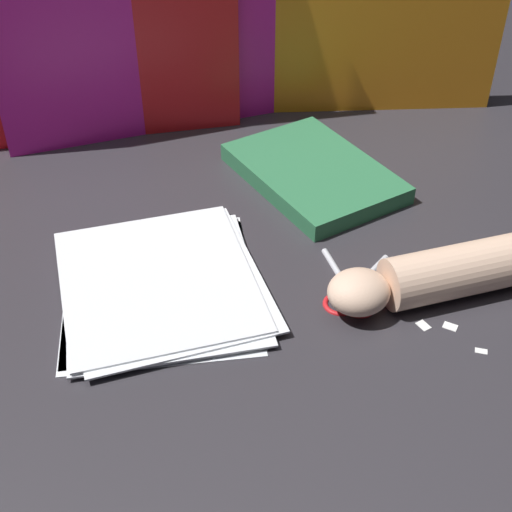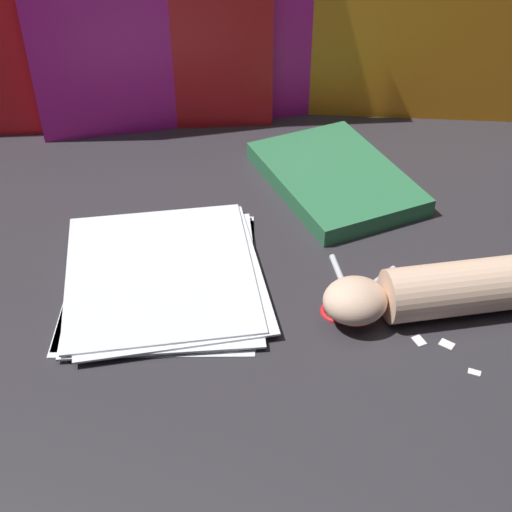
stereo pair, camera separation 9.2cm
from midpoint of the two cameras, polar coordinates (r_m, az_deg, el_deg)
ground_plane at (r=0.96m, az=-4.22°, el=-2.96°), size 6.00×6.00×0.00m
backdrop_panel_center at (r=1.27m, az=-8.89°, el=17.84°), size 0.62×0.09×0.38m
paper_stack at (r=0.97m, az=-10.33°, el=-2.34°), size 0.29×0.31×0.02m
book_closed at (r=1.17m, az=2.37°, el=6.58°), size 0.27×0.32×0.03m
scissors at (r=0.95m, az=4.87°, el=-2.94°), size 0.13×0.15×0.01m
hand_forearm at (r=0.94m, az=11.52°, el=-1.66°), size 0.29×0.09×0.07m
paper_scrap_near at (r=0.92m, az=10.49°, el=-5.60°), size 0.02×0.02×0.00m
paper_scrap_mid at (r=0.93m, az=12.57°, el=-5.64°), size 0.02×0.02×0.00m
paper_scrap_far at (r=0.90m, az=14.83°, el=-7.48°), size 0.02×0.01×0.00m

